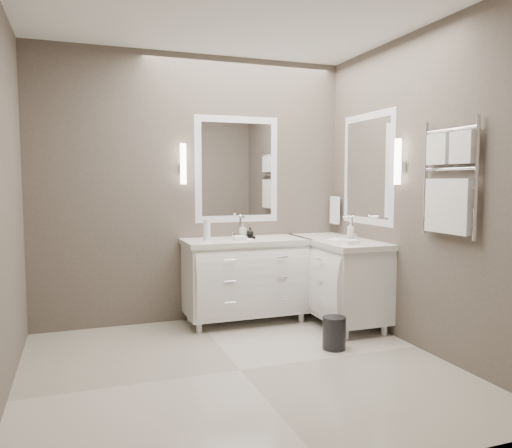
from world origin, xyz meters
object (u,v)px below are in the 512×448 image
object	(u,v)px
vanity_right	(338,275)
towel_ladder	(449,186)
waste_bin	(334,333)
vanity_back	(245,275)

from	to	relation	value
vanity_right	towel_ladder	xyz separation A→B (m)	(0.23, -1.30, 0.91)
vanity_right	waste_bin	size ratio (longest dim) A/B	4.46
vanity_right	towel_ladder	size ratio (longest dim) A/B	1.38
vanity_back	vanity_right	bearing A→B (deg)	-20.38
vanity_back	vanity_right	distance (m)	0.93
vanity_right	waste_bin	world-z (taller)	vanity_right
vanity_back	vanity_right	xyz separation A→B (m)	(0.88, -0.33, 0.00)
waste_bin	vanity_back	bearing A→B (deg)	113.40
vanity_right	waste_bin	bearing A→B (deg)	-120.74
vanity_back	vanity_right	world-z (taller)	same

